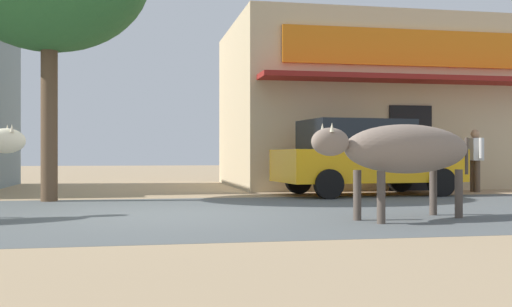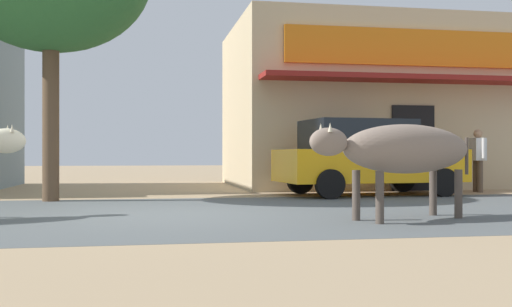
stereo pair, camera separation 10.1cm
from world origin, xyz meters
name	(u,v)px [view 1 (the left image)]	position (x,y,z in m)	size (l,w,h in m)	color
ground	(165,214)	(0.00, 0.00, 0.00)	(80.00, 80.00, 0.00)	tan
asphalt_road	(165,214)	(0.00, 0.00, 0.00)	(72.00, 6.38, 0.00)	#54595A
storefront_right_club	(363,107)	(6.03, 7.64, 2.26)	(7.64, 6.41, 4.51)	#CCB38A
parked_hatchback_car	(364,157)	(4.47, 3.45, 0.84)	(4.10, 2.22, 1.64)	#F0A814
cow_far_dark	(405,150)	(3.22, -1.43, 0.96)	(2.74, 1.37, 1.31)	gray
pedestrian_by_shop	(475,156)	(7.47, 4.03, 0.86)	(0.30, 0.61, 1.48)	brown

